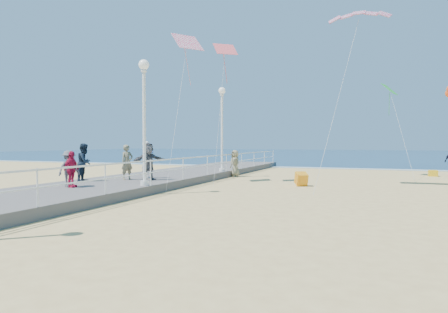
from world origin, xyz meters
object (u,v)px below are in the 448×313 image
(lamp_post_far, at_px, (222,120))
(spectator_3, at_px, (71,169))
(spectator_2, at_px, (69,169))
(lamp_post_mid, at_px, (144,108))
(spectator_7, at_px, (85,162))
(box_kite, at_px, (301,180))
(spectator_5, at_px, (148,161))
(toddler_held, at_px, (151,152))
(beach_walker_c, at_px, (235,163))
(beach_chair_left, at_px, (433,173))
(spectator_6, at_px, (127,162))
(woman_holding_toddler, at_px, (147,160))

(lamp_post_far, height_order, spectator_3, lamp_post_far)
(spectator_2, height_order, spectator_3, spectator_2)
(lamp_post_mid, distance_m, lamp_post_far, 9.00)
(spectator_7, relative_size, box_kite, 2.97)
(spectator_5, height_order, spectator_7, spectator_5)
(lamp_post_far, bearing_deg, toddler_held, -105.17)
(lamp_post_far, height_order, beach_walker_c, lamp_post_far)
(spectator_3, bearing_deg, lamp_post_far, -18.42)
(beach_chair_left, bearing_deg, spectator_5, -137.09)
(beach_chair_left, bearing_deg, lamp_post_far, -155.08)
(toddler_held, distance_m, spectator_6, 1.40)
(lamp_post_far, relative_size, beach_chair_left, 9.67)
(lamp_post_mid, xyz_separation_m, beach_walker_c, (0.57, 9.89, -2.79))
(spectator_3, bearing_deg, spectator_7, 23.31)
(spectator_5, bearing_deg, lamp_post_far, 22.12)
(spectator_2, bearing_deg, spectator_5, -10.38)
(box_kite, bearing_deg, spectator_5, -178.82)
(spectator_6, relative_size, spectator_7, 0.96)
(beach_walker_c, bearing_deg, spectator_7, -77.21)
(spectator_2, xyz_separation_m, beach_chair_left, (15.28, 16.44, -0.95))
(lamp_post_mid, bearing_deg, spectator_2, -149.29)
(spectator_2, bearing_deg, toddler_held, -0.22)
(spectator_7, bearing_deg, spectator_3, -164.98)
(spectator_3, height_order, beach_walker_c, spectator_3)
(lamp_post_mid, relative_size, spectator_2, 3.56)
(spectator_3, relative_size, box_kite, 2.46)
(toddler_held, relative_size, spectator_5, 0.51)
(woman_holding_toddler, height_order, beach_walker_c, woman_holding_toddler)
(lamp_post_far, relative_size, box_kite, 8.87)
(box_kite, bearing_deg, lamp_post_mid, -161.74)
(spectator_2, bearing_deg, lamp_post_far, -1.72)
(lamp_post_mid, distance_m, box_kite, 8.73)
(woman_holding_toddler, xyz_separation_m, toddler_held, (0.15, 0.15, 0.37))
(woman_holding_toddler, height_order, toddler_held, woman_holding_toddler)
(spectator_3, bearing_deg, spectator_5, -24.02)
(spectator_7, xyz_separation_m, box_kite, (9.26, 5.20, -0.99))
(lamp_post_mid, distance_m, toddler_held, 4.00)
(woman_holding_toddler, relative_size, toddler_held, 2.03)
(spectator_2, relative_size, spectator_6, 0.87)
(lamp_post_far, bearing_deg, spectator_7, -113.44)
(lamp_post_far, xyz_separation_m, spectator_3, (-2.35, -10.74, -2.52))
(toddler_held, height_order, spectator_2, toddler_held)
(lamp_post_mid, xyz_separation_m, spectator_6, (-2.23, 1.95, -2.40))
(toddler_held, xyz_separation_m, beach_chair_left, (14.24, 11.77, -1.51))
(lamp_post_mid, height_order, spectator_3, lamp_post_mid)
(lamp_post_far, xyz_separation_m, box_kite, (5.61, -3.22, -3.36))
(spectator_3, relative_size, beach_walker_c, 0.85)
(spectator_5, xyz_separation_m, beach_chair_left, (13.75, 12.78, -1.11))
(spectator_2, bearing_deg, spectator_6, 5.74)
(lamp_post_far, relative_size, woman_holding_toddler, 2.82)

